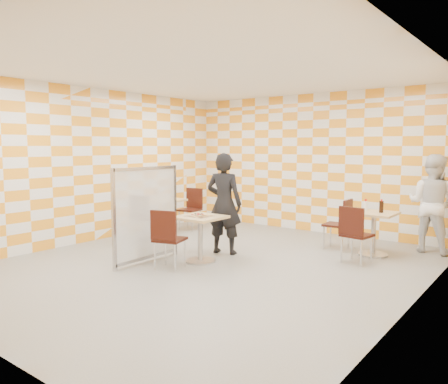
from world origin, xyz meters
The scene contains 15 objects.
room_shell centered at (0.00, 0.54, 1.50)m, with size 7.00×7.00×7.00m.
main_table centered at (-0.26, 0.04, 0.51)m, with size 0.70×0.70×0.75m.
second_table centered at (1.83, 2.17, 0.51)m, with size 0.70×0.70×0.75m.
empty_table centered at (-2.32, 1.28, 0.51)m, with size 0.70×0.70×0.75m.
chair_main_front centered at (-0.35, -0.63, 0.54)m, with size 0.53×0.53×0.92m.
chair_second_front centered at (1.77, 1.42, 0.54)m, with size 0.47×0.48×0.92m.
chair_second_side centered at (1.24, 2.20, 0.54)m, with size 0.45×0.44×0.92m.
chair_empty_near centered at (-2.18, 0.51, 0.54)m, with size 0.54×0.55×0.92m.
chair_empty_far centered at (-2.24, 2.07, 0.54)m, with size 0.48×0.49×0.92m.
partition centered at (-0.94, -0.50, 0.79)m, with size 0.08×1.38×1.55m.
man_dark centered at (-0.30, 0.72, 0.88)m, with size 0.64×0.42×1.76m, color black.
man_white centered at (2.55, 3.02, 0.87)m, with size 0.84×0.66×1.73m, color white.
pizza_on_foil centered at (-0.26, 0.02, 0.77)m, with size 0.40×0.40×0.04m.
sport_bottle centered at (1.63, 2.29, 0.84)m, with size 0.06×0.06×0.20m.
soda_bottle centered at (1.94, 2.18, 0.85)m, with size 0.07×0.07×0.23m.
Camera 1 is at (4.26, -5.24, 1.87)m, focal length 35.00 mm.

